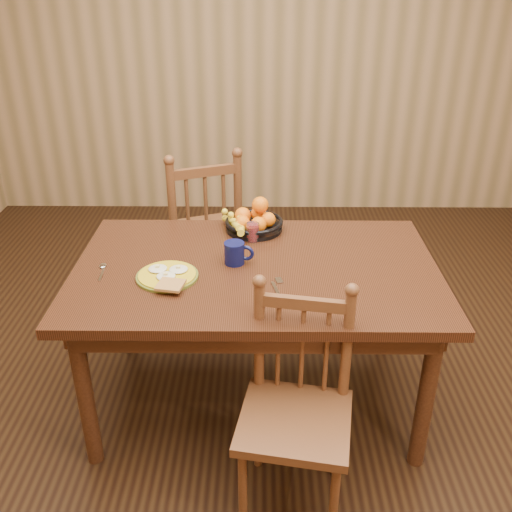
{
  "coord_description": "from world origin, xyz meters",
  "views": [
    {
      "loc": [
        0.02,
        -2.21,
        1.95
      ],
      "look_at": [
        0.0,
        0.0,
        0.8
      ],
      "focal_mm": 40.0,
      "sensor_mm": 36.0,
      "label": 1
    }
  ],
  "objects_px": {
    "chair_far": "(200,234)",
    "fruit_bowl": "(253,221)",
    "dining_table": "(256,283)",
    "coffee_mug": "(235,253)",
    "chair_near": "(296,410)",
    "breakfast_plate": "(167,276)"
  },
  "relations": [
    {
      "from": "dining_table",
      "to": "breakfast_plate",
      "type": "bearing_deg",
      "value": -163.41
    },
    {
      "from": "chair_far",
      "to": "breakfast_plate",
      "type": "xyz_separation_m",
      "value": [
        -0.03,
        -0.99,
        0.27
      ]
    },
    {
      "from": "dining_table",
      "to": "coffee_mug",
      "type": "height_order",
      "value": "coffee_mug"
    },
    {
      "from": "chair_far",
      "to": "breakfast_plate",
      "type": "distance_m",
      "value": 1.02
    },
    {
      "from": "breakfast_plate",
      "to": "fruit_bowl",
      "type": "relative_size",
      "value": 0.92
    },
    {
      "from": "chair_near",
      "to": "breakfast_plate",
      "type": "relative_size",
      "value": 3.05
    },
    {
      "from": "fruit_bowl",
      "to": "chair_near",
      "type": "bearing_deg",
      "value": -79.49
    },
    {
      "from": "dining_table",
      "to": "fruit_bowl",
      "type": "relative_size",
      "value": 4.94
    },
    {
      "from": "chair_far",
      "to": "coffee_mug",
      "type": "bearing_deg",
      "value": 85.37
    },
    {
      "from": "dining_table",
      "to": "chair_near",
      "type": "xyz_separation_m",
      "value": [
        0.16,
        -0.57,
        -0.23
      ]
    },
    {
      "from": "fruit_bowl",
      "to": "breakfast_plate",
      "type": "bearing_deg",
      "value": -125.86
    },
    {
      "from": "dining_table",
      "to": "breakfast_plate",
      "type": "distance_m",
      "value": 0.4
    },
    {
      "from": "breakfast_plate",
      "to": "coffee_mug",
      "type": "bearing_deg",
      "value": 26.16
    },
    {
      "from": "chair_far",
      "to": "fruit_bowl",
      "type": "bearing_deg",
      "value": 101.99
    },
    {
      "from": "breakfast_plate",
      "to": "fruit_bowl",
      "type": "distance_m",
      "value": 0.61
    },
    {
      "from": "chair_far",
      "to": "coffee_mug",
      "type": "height_order",
      "value": "chair_far"
    },
    {
      "from": "breakfast_plate",
      "to": "dining_table",
      "type": "bearing_deg",
      "value": 16.59
    },
    {
      "from": "breakfast_plate",
      "to": "coffee_mug",
      "type": "relative_size",
      "value": 2.21
    },
    {
      "from": "breakfast_plate",
      "to": "chair_far",
      "type": "bearing_deg",
      "value": 88.14
    },
    {
      "from": "chair_near",
      "to": "breakfast_plate",
      "type": "bearing_deg",
      "value": 149.17
    },
    {
      "from": "chair_near",
      "to": "coffee_mug",
      "type": "relative_size",
      "value": 6.76
    },
    {
      "from": "coffee_mug",
      "to": "chair_near",
      "type": "bearing_deg",
      "value": -67.42
    }
  ]
}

